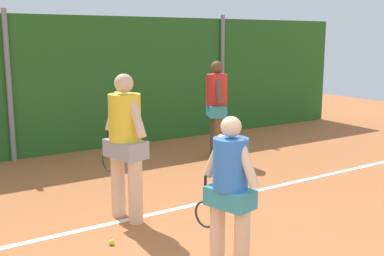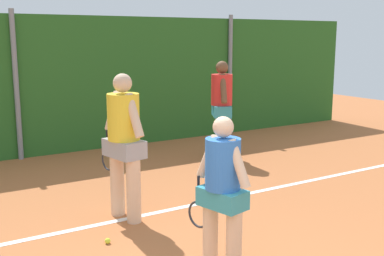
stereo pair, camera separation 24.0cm
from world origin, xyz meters
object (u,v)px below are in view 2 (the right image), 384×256
object	(u,v)px
player_midcourt	(124,139)
tennis_ball_1	(108,241)
player_backcourt_far	(222,104)
player_foreground_near	(222,188)

from	to	relation	value
player_midcourt	tennis_ball_1	world-z (taller)	player_midcourt
player_backcourt_far	tennis_ball_1	size ratio (longest dim) A/B	28.77
player_backcourt_far	player_foreground_near	bearing A→B (deg)	-7.78
player_foreground_near	tennis_ball_1	xyz separation A→B (m)	(-0.72, 1.26, -0.86)
tennis_ball_1	player_backcourt_far	bearing A→B (deg)	37.76
player_foreground_near	player_backcourt_far	size ratio (longest dim) A/B	0.84
player_foreground_near	player_midcourt	size ratio (longest dim) A/B	0.84
player_midcourt	player_foreground_near	bearing A→B (deg)	175.16
player_foreground_near	player_backcourt_far	xyz separation A→B (m)	(2.66, 3.88, 0.17)
player_midcourt	tennis_ball_1	size ratio (longest dim) A/B	28.77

